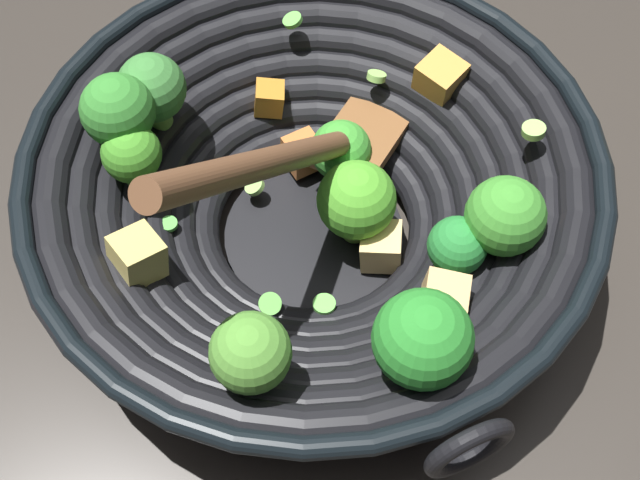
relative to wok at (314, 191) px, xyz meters
The scene contains 2 objects.
ground_plane 0.07m from the wok, 45.40° to the right, with size 4.00×4.00×0.00m, color #332D28.
wok is the anchor object (origin of this frame).
Camera 1 is at (-0.19, 0.26, 0.53)m, focal length 46.59 mm.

